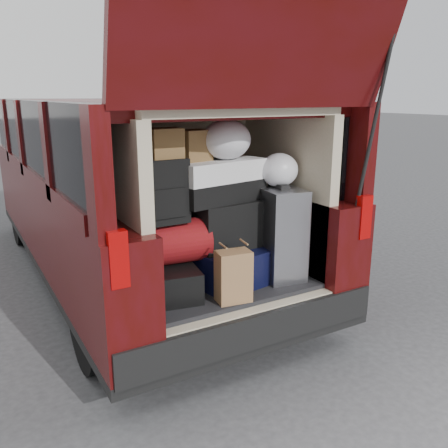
% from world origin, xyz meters
% --- Properties ---
extents(ground, '(80.00, 80.00, 0.00)m').
position_xyz_m(ground, '(0.00, 0.00, 0.00)').
color(ground, '#353538').
rests_on(ground, ground).
extents(minivan, '(1.90, 5.35, 2.77)m').
position_xyz_m(minivan, '(0.00, 1.86, 0.91)').
color(minivan, black).
rests_on(minivan, ground).
extents(load_floor, '(1.24, 1.05, 0.55)m').
position_xyz_m(load_floor, '(0.00, 0.28, 0.28)').
color(load_floor, black).
rests_on(load_floor, ground).
extents(black_hardshell, '(0.45, 0.56, 0.20)m').
position_xyz_m(black_hardshell, '(-0.40, 0.14, 0.65)').
color(black_hardshell, black).
rests_on(black_hardshell, load_floor).
extents(navy_hardshell, '(0.55, 0.63, 0.25)m').
position_xyz_m(navy_hardshell, '(0.04, 0.17, 0.67)').
color(navy_hardshell, black).
rests_on(navy_hardshell, load_floor).
extents(silver_roller, '(0.33, 0.47, 0.65)m').
position_xyz_m(silver_roller, '(0.43, 0.06, 0.87)').
color(silver_roller, silver).
rests_on(silver_roller, load_floor).
extents(kraft_bag, '(0.23, 0.17, 0.33)m').
position_xyz_m(kraft_bag, '(-0.08, -0.17, 0.72)').
color(kraft_bag, olive).
rests_on(kraft_bag, load_floor).
extents(red_duffel, '(0.48, 0.34, 0.29)m').
position_xyz_m(red_duffel, '(-0.33, 0.17, 0.90)').
color(red_duffel, maroon).
rests_on(red_duffel, black_hardshell).
extents(black_soft_case, '(0.47, 0.29, 0.33)m').
position_xyz_m(black_soft_case, '(0.06, 0.16, 0.96)').
color(black_soft_case, black).
rests_on(black_soft_case, navy_hardshell).
extents(backpack, '(0.28, 0.18, 0.40)m').
position_xyz_m(backpack, '(-0.40, 0.13, 1.25)').
color(backpack, black).
rests_on(backpack, red_duffel).
extents(twotone_duffel, '(0.68, 0.43, 0.28)m').
position_xyz_m(twotone_duffel, '(0.02, 0.21, 1.26)').
color(twotone_duffel, white).
rests_on(twotone_duffel, black_soft_case).
extents(grocery_sack_lower, '(0.20, 0.16, 0.18)m').
position_xyz_m(grocery_sack_lower, '(-0.38, 0.15, 1.54)').
color(grocery_sack_lower, brown).
rests_on(grocery_sack_lower, backpack).
extents(grocery_sack_upper, '(0.23, 0.20, 0.20)m').
position_xyz_m(grocery_sack_upper, '(-0.14, 0.24, 1.50)').
color(grocery_sack_upper, brown).
rests_on(grocery_sack_upper, twotone_duffel).
extents(plastic_bag_center, '(0.36, 0.34, 0.26)m').
position_xyz_m(plastic_bag_center, '(0.08, 0.18, 1.54)').
color(plastic_bag_center, white).
rests_on(plastic_bag_center, twotone_duffel).
extents(plastic_bag_right, '(0.28, 0.26, 0.24)m').
position_xyz_m(plastic_bag_right, '(0.45, 0.10, 1.32)').
color(plastic_bag_right, white).
rests_on(plastic_bag_right, silver_roller).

